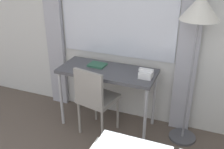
{
  "coord_description": "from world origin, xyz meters",
  "views": [
    {
      "loc": [
        0.8,
        0.09,
        2.05
      ],
      "look_at": [
        -0.08,
        2.31,
        0.92
      ],
      "focal_mm": 42.0,
      "sensor_mm": 36.0,
      "label": 1
    }
  ],
  "objects": [
    {
      "name": "book",
      "position": [
        -0.46,
        2.78,
        0.79
      ],
      "size": [
        0.21,
        0.17,
        0.02
      ],
      "rotation": [
        0.0,
        0.0,
        -0.05
      ],
      "color": "#33664C",
      "rests_on": "desk"
    },
    {
      "name": "desk",
      "position": [
        -0.3,
        2.71,
        0.7
      ],
      "size": [
        1.17,
        0.51,
        0.77
      ],
      "color": "#4C4C51",
      "rests_on": "ground_plane"
    },
    {
      "name": "desk_chair",
      "position": [
        -0.36,
        2.48,
        0.52
      ],
      "size": [
        0.47,
        0.47,
        0.88
      ],
      "rotation": [
        0.0,
        0.0,
        -0.2
      ],
      "color": "gray",
      "rests_on": "ground_plane"
    },
    {
      "name": "standing_lamp",
      "position": [
        0.65,
        2.77,
        1.44
      ],
      "size": [
        0.39,
        0.39,
        1.69
      ],
      "color": "#4C4C51",
      "rests_on": "ground_plane"
    },
    {
      "name": "telephone",
      "position": [
        0.18,
        2.68,
        0.82
      ],
      "size": [
        0.17,
        0.15,
        0.1
      ],
      "color": "white",
      "rests_on": "desk"
    },
    {
      "name": "wall_back_with_window",
      "position": [
        -0.04,
        3.04,
        1.35
      ],
      "size": [
        5.67,
        0.13,
        2.7
      ],
      "color": "silver",
      "rests_on": "ground_plane"
    }
  ]
}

